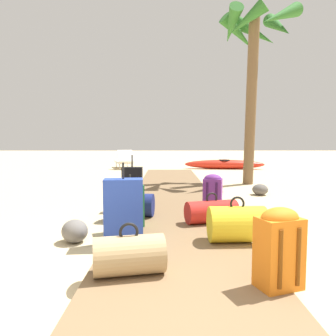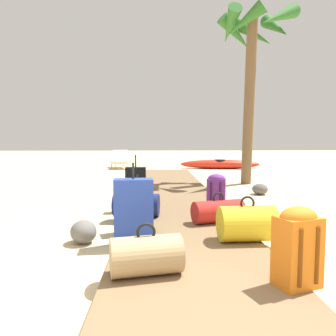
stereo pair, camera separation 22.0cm
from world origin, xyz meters
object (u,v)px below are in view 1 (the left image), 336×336
duffel_bag_yellow (237,224)px  kayak (224,164)px  suitcase_green (130,205)px  lounge_chair (124,161)px  suitcase_black (132,187)px  duffel_bag_red (212,212)px  duffel_bag_navy (131,205)px  backpack_orange (279,246)px  palm_tree_far_right (256,45)px  suitcase_blue (124,209)px  backpack_purple (213,190)px  duffel_bag_tan (129,255)px

duffel_bag_yellow → kayak: size_ratio=0.19×
suitcase_green → lounge_chair: 9.59m
suitcase_black → duffel_bag_red: suitcase_black is taller
duffel_bag_navy → backpack_orange: bearing=-59.9°
duffel_bag_yellow → kayak: 10.00m
suitcase_black → duffel_bag_yellow: bearing=-55.3°
suitcase_black → suitcase_green: bearing=-85.5°
duffel_bag_navy → duffel_bag_red: duffel_bag_navy is taller
suitcase_black → backpack_orange: size_ratio=1.41×
duffel_bag_yellow → duffel_bag_red: bearing=101.2°
suitcase_green → duffel_bag_navy: bearing=95.1°
duffel_bag_red → kayak: (1.78, 9.04, -0.04)m
suitcase_green → kayak: (2.86, 9.20, -0.16)m
lounge_chair → palm_tree_far_right: bearing=-51.1°
suitcase_blue → duffel_bag_yellow: bearing=-5.5°
duffel_bag_yellow → suitcase_blue: 1.27m
duffel_bag_navy → duffel_bag_red: size_ratio=0.93×
duffel_bag_navy → kayak: bearing=71.4°
backpack_purple → duffel_bag_red: backpack_purple is taller
duffel_bag_yellow → suitcase_green: (-1.24, 0.67, 0.07)m
duffel_bag_navy → palm_tree_far_right: palm_tree_far_right is taller
suitcase_blue → duffel_bag_navy: bearing=91.8°
backpack_purple → lounge_chair: (-2.52, 8.36, -0.04)m
suitcase_green → suitcase_black: bearing=94.5°
suitcase_green → backpack_purple: bearing=42.9°
duffel_bag_navy → duffel_bag_tan: size_ratio=1.09×
backpack_purple → kayak: backpack_purple is taller
duffel_bag_tan → suitcase_blue: size_ratio=0.74×
duffel_bag_navy → duffel_bag_tan: duffel_bag_navy is taller
palm_tree_far_right → lounge_chair: 7.26m
suitcase_green → lounge_chair: lounge_chair is taller
backpack_purple → lounge_chair: 8.73m
duffel_bag_tan → lounge_chair: bearing=97.5°
backpack_orange → duffel_bag_yellow: bearing=93.7°
duffel_bag_tan → suitcase_black: bearing=95.2°
lounge_chair → duffel_bag_red: bearing=-75.8°
backpack_orange → palm_tree_far_right: palm_tree_far_right is taller
backpack_orange → palm_tree_far_right: bearing=76.8°
duffel_bag_navy → kayak: duffel_bag_navy is taller
backpack_purple → duffel_bag_red: size_ratio=0.74×
duffel_bag_red → lounge_chair: lounge_chair is taller
duffel_bag_red → palm_tree_far_right: 5.74m
kayak → palm_tree_far_right: bearing=-91.0°
duffel_bag_yellow → suitcase_blue: (-1.26, 0.12, 0.14)m
backpack_orange → lounge_chair: 11.59m
duffel_bag_yellow → backpack_orange: 1.14m
suitcase_green → suitcase_blue: bearing=-91.5°
duffel_bag_yellow → palm_tree_far_right: 6.31m
suitcase_blue → backpack_purple: 2.10m
palm_tree_far_right → kayak: size_ratio=1.41×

